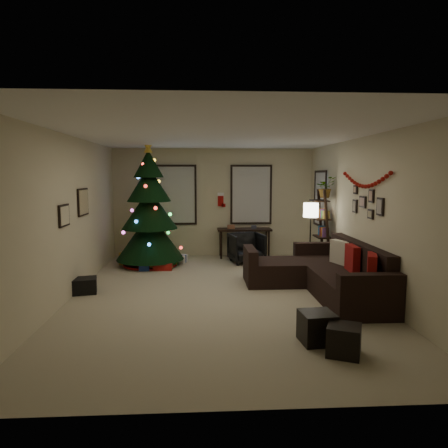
{
  "coord_description": "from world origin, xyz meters",
  "views": [
    {
      "loc": [
        -0.33,
        -6.83,
        2.04
      ],
      "look_at": [
        0.1,
        0.6,
        1.15
      ],
      "focal_mm": 32.83,
      "sensor_mm": 36.0,
      "label": 1
    }
  ],
  "objects_px": {
    "sofa": "(323,275)",
    "bookshelf": "(323,231)",
    "desk": "(244,232)",
    "christmas_tree": "(150,214)",
    "desk_chair": "(246,248)"
  },
  "relations": [
    {
      "from": "sofa",
      "to": "bookshelf",
      "type": "bearing_deg",
      "value": 73.75
    },
    {
      "from": "desk",
      "to": "christmas_tree",
      "type": "bearing_deg",
      "value": -160.59
    },
    {
      "from": "christmas_tree",
      "to": "desk_chair",
      "type": "xyz_separation_m",
      "value": [
        2.22,
        0.14,
        -0.82
      ]
    },
    {
      "from": "christmas_tree",
      "to": "sofa",
      "type": "bearing_deg",
      "value": -35.07
    },
    {
      "from": "desk_chair",
      "to": "christmas_tree",
      "type": "bearing_deg",
      "value": 171.82
    },
    {
      "from": "christmas_tree",
      "to": "desk_chair",
      "type": "bearing_deg",
      "value": 3.54
    },
    {
      "from": "christmas_tree",
      "to": "desk",
      "type": "height_order",
      "value": "christmas_tree"
    },
    {
      "from": "christmas_tree",
      "to": "bookshelf",
      "type": "xyz_separation_m",
      "value": [
        3.78,
        -0.69,
        -0.33
      ]
    },
    {
      "from": "christmas_tree",
      "to": "bookshelf",
      "type": "bearing_deg",
      "value": -10.4
    },
    {
      "from": "desk_chair",
      "to": "bookshelf",
      "type": "bearing_deg",
      "value": -39.74
    },
    {
      "from": "desk",
      "to": "desk_chair",
      "type": "distance_m",
      "value": 0.71
    },
    {
      "from": "christmas_tree",
      "to": "desk",
      "type": "bearing_deg",
      "value": 19.41
    },
    {
      "from": "sofa",
      "to": "bookshelf",
      "type": "xyz_separation_m",
      "value": [
        0.47,
        1.63,
        0.55
      ]
    },
    {
      "from": "desk",
      "to": "bookshelf",
      "type": "height_order",
      "value": "bookshelf"
    },
    {
      "from": "desk_chair",
      "to": "sofa",
      "type": "bearing_deg",
      "value": -77.85
    }
  ]
}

